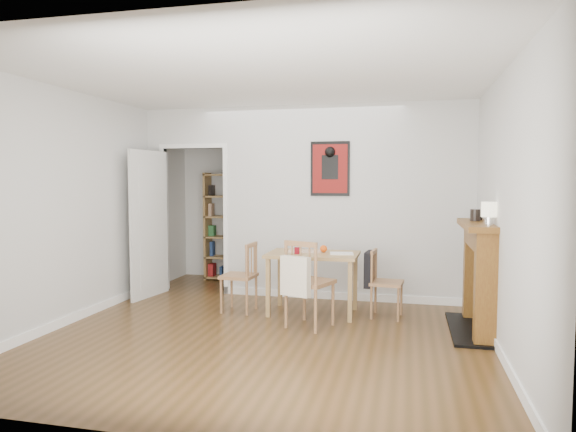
% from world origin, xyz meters
% --- Properties ---
extents(ground, '(5.20, 5.20, 0.00)m').
position_xyz_m(ground, '(0.00, 0.00, 0.00)').
color(ground, '#55361B').
rests_on(ground, ground).
extents(room_shell, '(5.20, 5.20, 5.20)m').
position_xyz_m(room_shell, '(0.10, 1.34, 1.30)').
color(room_shell, silver).
rests_on(room_shell, ground).
extents(dining_table, '(1.07, 0.68, 0.73)m').
position_xyz_m(dining_table, '(0.32, 0.57, 0.64)').
color(dining_table, '#9D8349').
rests_on(dining_table, ground).
extents(chair_left, '(0.45, 0.45, 0.85)m').
position_xyz_m(chair_left, '(-0.58, 0.46, 0.42)').
color(chair_left, '#9E6C49').
rests_on(chair_left, ground).
extents(chair_right, '(0.48, 0.43, 0.79)m').
position_xyz_m(chair_right, '(1.17, 0.60, 0.41)').
color(chair_right, '#9E6C49').
rests_on(chair_right, ground).
extents(chair_front, '(0.62, 0.65, 0.96)m').
position_xyz_m(chair_front, '(0.38, -0.01, 0.49)').
color(chair_front, '#9E6C49').
rests_on(chair_front, ground).
extents(bookshelf, '(0.72, 0.29, 1.72)m').
position_xyz_m(bookshelf, '(-1.40, 2.33, 0.85)').
color(bookshelf, '#9D8349').
rests_on(bookshelf, ground).
extents(fireplace, '(0.45, 1.25, 1.16)m').
position_xyz_m(fireplace, '(2.16, 0.25, 0.62)').
color(fireplace, brown).
rests_on(fireplace, ground).
extents(red_glass, '(0.06, 0.06, 0.08)m').
position_xyz_m(red_glass, '(0.15, 0.45, 0.77)').
color(red_glass, maroon).
rests_on(red_glass, dining_table).
extents(orange_fruit, '(0.09, 0.09, 0.09)m').
position_xyz_m(orange_fruit, '(0.43, 0.65, 0.78)').
color(orange_fruit, '#EF510C').
rests_on(orange_fruit, dining_table).
extents(placemat, '(0.44, 0.36, 0.00)m').
position_xyz_m(placemat, '(0.19, 0.68, 0.73)').
color(placemat, beige).
rests_on(placemat, dining_table).
extents(notebook, '(0.30, 0.24, 0.01)m').
position_xyz_m(notebook, '(0.66, 0.56, 0.74)').
color(notebook, white).
rests_on(notebook, dining_table).
extents(mantel_lamp, '(0.15, 0.15, 0.23)m').
position_xyz_m(mantel_lamp, '(2.18, -0.14, 1.30)').
color(mantel_lamp, silver).
rests_on(mantel_lamp, fireplace).
extents(ceramic_jar_a, '(0.11, 0.11, 0.13)m').
position_xyz_m(ceramic_jar_a, '(2.12, 0.40, 1.22)').
color(ceramic_jar_a, black).
rests_on(ceramic_jar_a, fireplace).
extents(ceramic_jar_b, '(0.08, 0.08, 0.10)m').
position_xyz_m(ceramic_jar_b, '(2.17, 0.56, 1.21)').
color(ceramic_jar_b, black).
rests_on(ceramic_jar_b, fireplace).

